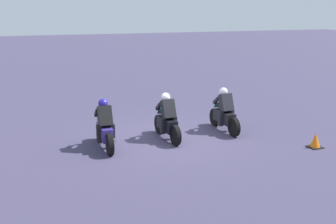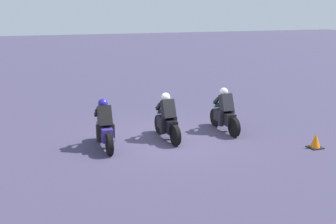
{
  "view_description": "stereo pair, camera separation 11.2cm",
  "coord_description": "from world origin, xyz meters",
  "px_view_note": "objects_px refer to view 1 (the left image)",
  "views": [
    {
      "loc": [
        -12.14,
        4.81,
        4.1
      ],
      "look_at": [
        -0.02,
        -0.05,
        0.9
      ],
      "focal_mm": 44.74,
      "sensor_mm": 36.0,
      "label": 1
    },
    {
      "loc": [
        -12.18,
        4.71,
        4.1
      ],
      "look_at": [
        -0.02,
        -0.05,
        0.9
      ],
      "focal_mm": 44.74,
      "sensor_mm": 36.0,
      "label": 2
    }
  ],
  "objects_px": {
    "rider_lane_a": "(224,113)",
    "rider_lane_b": "(167,120)",
    "traffic_cone": "(315,141)",
    "rider_lane_c": "(105,128)"
  },
  "relations": [
    {
      "from": "rider_lane_a",
      "to": "rider_lane_b",
      "type": "bearing_deg",
      "value": 95.11
    },
    {
      "from": "rider_lane_a",
      "to": "traffic_cone",
      "type": "bearing_deg",
      "value": -145.41
    },
    {
      "from": "rider_lane_a",
      "to": "rider_lane_c",
      "type": "xyz_separation_m",
      "value": [
        -0.26,
        4.26,
        0.0
      ]
    },
    {
      "from": "rider_lane_c",
      "to": "traffic_cone",
      "type": "xyz_separation_m",
      "value": [
        -2.36,
        -5.95,
        -0.41
      ]
    },
    {
      "from": "traffic_cone",
      "to": "rider_lane_a",
      "type": "bearing_deg",
      "value": 32.87
    },
    {
      "from": "rider_lane_a",
      "to": "rider_lane_b",
      "type": "distance_m",
      "value": 2.18
    },
    {
      "from": "rider_lane_a",
      "to": "rider_lane_c",
      "type": "height_order",
      "value": "same"
    },
    {
      "from": "rider_lane_b",
      "to": "rider_lane_c",
      "type": "xyz_separation_m",
      "value": [
        -0.13,
        2.08,
        0.0
      ]
    },
    {
      "from": "rider_lane_b",
      "to": "traffic_cone",
      "type": "height_order",
      "value": "rider_lane_b"
    },
    {
      "from": "rider_lane_a",
      "to": "rider_lane_c",
      "type": "distance_m",
      "value": 4.27
    }
  ]
}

